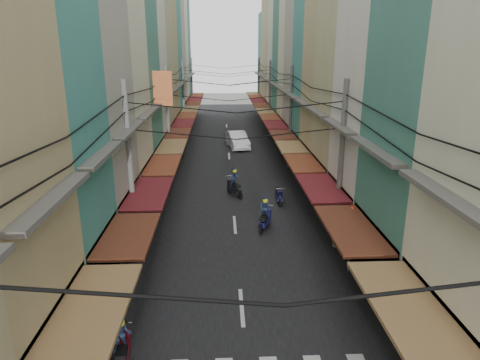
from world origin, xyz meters
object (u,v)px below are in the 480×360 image
object	(u,v)px
white_car	(237,148)
traffic_sign	(351,223)
market_umbrella	(409,256)
bicycle	(398,266)

from	to	relation	value
white_car	traffic_sign	distance (m)	25.48
market_umbrella	traffic_sign	distance (m)	3.02
market_umbrella	traffic_sign	bearing A→B (deg)	117.11
traffic_sign	bicycle	bearing A→B (deg)	10.36
white_car	market_umbrella	xyz separation A→B (m)	(5.24, -27.76, 2.16)
market_umbrella	white_car	bearing A→B (deg)	100.70
white_car	traffic_sign	bearing A→B (deg)	-90.58
bicycle	traffic_sign	world-z (taller)	traffic_sign
market_umbrella	traffic_sign	xyz separation A→B (m)	(-1.37, 2.68, 0.20)
bicycle	market_umbrella	xyz separation A→B (m)	(-1.10, -3.13, 2.16)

